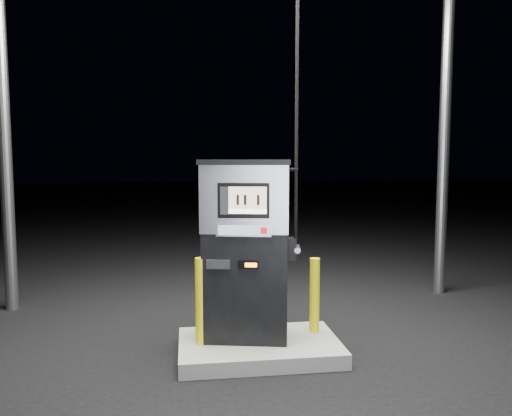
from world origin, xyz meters
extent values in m
plane|color=black|center=(0.00, 0.00, 0.00)|extent=(80.00, 80.00, 0.00)
cube|color=slate|center=(0.00, 0.00, 0.07)|extent=(1.60, 1.00, 0.15)
cylinder|color=gray|center=(-3.00, 2.00, 2.25)|extent=(0.16, 0.16, 4.50)
cylinder|color=gray|center=(3.00, 2.00, 2.25)|extent=(0.16, 0.16, 4.50)
cube|color=black|center=(-0.12, 0.10, 0.70)|extent=(0.92, 0.65, 1.10)
cube|color=#BBBBC3|center=(-0.12, 0.10, 1.58)|extent=(0.94, 0.67, 0.66)
cube|color=black|center=(-0.12, 0.10, 1.94)|extent=(0.98, 0.71, 0.05)
cube|color=black|center=(-0.17, -0.15, 1.58)|extent=(0.49, 0.13, 0.33)
cube|color=tan|center=(-0.14, -0.17, 1.60)|extent=(0.35, 0.08, 0.21)
cube|color=white|center=(-0.14, -0.17, 1.47)|extent=(0.35, 0.08, 0.04)
cube|color=#BBBBC3|center=(-0.17, -0.15, 1.29)|extent=(0.52, 0.14, 0.12)
cube|color=#9DA0A5|center=(-0.18, -0.16, 1.29)|extent=(0.47, 0.10, 0.09)
cube|color=#A30A1B|center=(0.01, -0.21, 1.29)|extent=(0.06, 0.02, 0.06)
cube|color=black|center=(-0.13, -0.16, 0.96)|extent=(0.19, 0.06, 0.08)
cube|color=#F95F0C|center=(-0.11, -0.17, 0.96)|extent=(0.11, 0.03, 0.04)
cube|color=black|center=(-0.41, -0.10, 0.96)|extent=(0.23, 0.07, 0.09)
cube|color=black|center=(0.33, 0.00, 1.07)|extent=(0.12, 0.17, 0.22)
cylinder|color=gray|center=(0.38, -0.01, 1.07)|extent=(0.10, 0.20, 0.06)
cylinder|color=black|center=(0.36, -0.05, 2.54)|extent=(0.04, 0.04, 2.73)
cylinder|color=yellow|center=(-0.58, 0.00, 0.58)|extent=(0.14, 0.14, 0.86)
cylinder|color=yellow|center=(0.62, 0.18, 0.54)|extent=(0.14, 0.14, 0.78)
camera|label=1|loc=(-0.71, -4.81, 1.95)|focal=35.00mm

